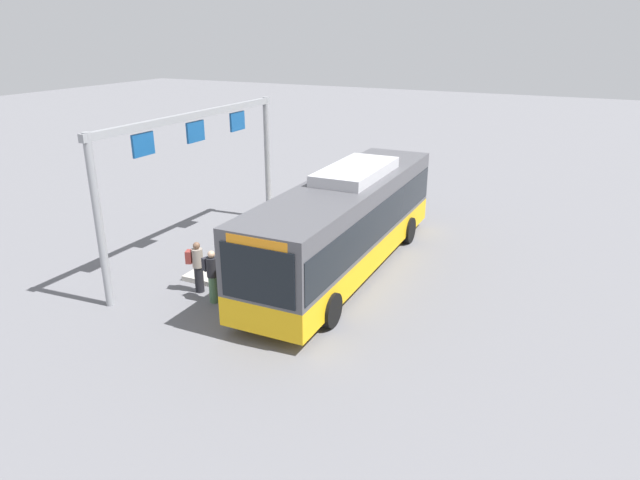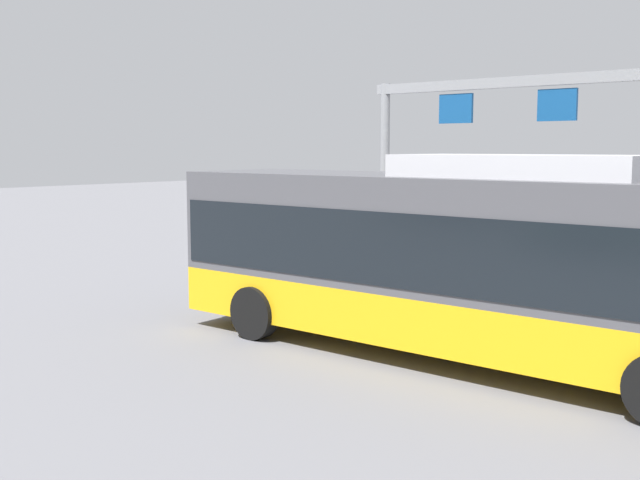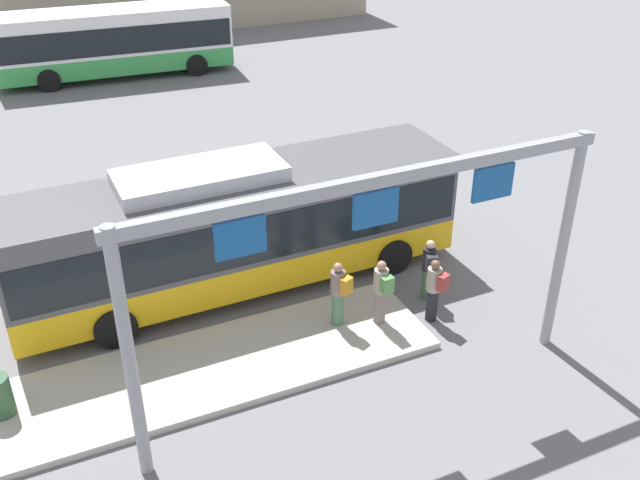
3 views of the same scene
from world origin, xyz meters
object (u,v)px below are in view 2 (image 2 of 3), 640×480
(person_boarding, at_px, (370,267))
(person_waiting_far, at_px, (478,271))
(bus_main, at_px, (472,255))
(person_waiting_near, at_px, (448,265))
(person_waiting_mid, at_px, (405,265))

(person_boarding, relative_size, person_waiting_far, 1.00)
(person_boarding, distance_m, person_waiting_far, 2.61)
(bus_main, distance_m, person_waiting_near, 4.04)
(person_waiting_near, xyz_separation_m, person_waiting_mid, (1.30, -0.26, -0.16))
(bus_main, xyz_separation_m, person_boarding, (4.05, -2.59, -0.92))
(bus_main, xyz_separation_m, person_waiting_far, (1.45, -2.83, -0.76))
(bus_main, distance_m, person_waiting_mid, 5.12)
(person_waiting_near, bearing_deg, person_boarding, -75.41)
(bus_main, distance_m, person_boarding, 4.90)
(person_boarding, bearing_deg, person_waiting_mid, 175.76)
(person_waiting_near, relative_size, person_waiting_mid, 1.00)
(person_boarding, height_order, person_waiting_mid, same)
(bus_main, relative_size, person_waiting_near, 6.82)
(person_waiting_near, bearing_deg, person_waiting_mid, -105.89)
(person_waiting_near, distance_m, person_waiting_mid, 1.33)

